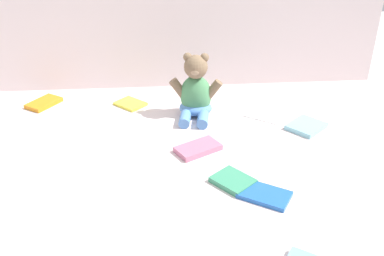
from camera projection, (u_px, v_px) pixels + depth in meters
The scene contains 9 objects.
ground_plane at pixel (185, 141), 1.38m from camera, with size 3.20×3.20×0.00m, color silver.
teddy_bear at pixel (196, 93), 1.50m from camera, with size 0.19×0.18×0.23m.
book_case_0 at pixel (198, 148), 1.32m from camera, with size 0.08×0.14×0.02m, color #BD6786.
book_case_1 at pixel (44, 103), 1.61m from camera, with size 0.08×0.12×0.02m, color orange.
book_case_3 at pixel (265, 195), 1.12m from camera, with size 0.08×0.13×0.01m, color #225DB5.
book_case_4 at pixel (306, 126), 1.45m from camera, with size 0.10×0.12×0.02m, color #80BECF.
book_case_5 at pixel (233, 181), 1.18m from camera, with size 0.09×0.10×0.02m, color #398D68.
book_case_6 at pixel (130, 104), 1.61m from camera, with size 0.08×0.10×0.01m, color yellow.
book_case_7 at pixel (263, 115), 1.53m from camera, with size 0.08×0.13×0.01m, color silver.
Camera 1 is at (-0.07, -1.19, 0.70)m, focal length 40.42 mm.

